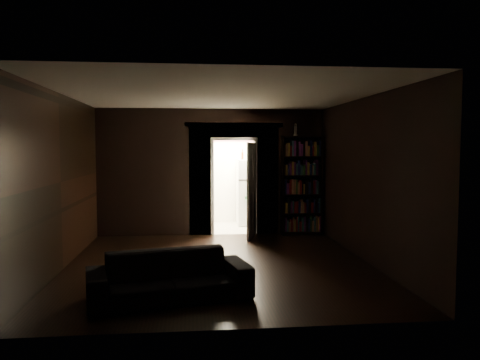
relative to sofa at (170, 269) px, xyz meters
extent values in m
plane|color=black|center=(0.73, 1.65, -0.39)|extent=(5.50, 5.50, 0.00)
cube|color=black|center=(-0.50, 4.45, 1.01)|extent=(2.55, 0.10, 2.80)
cube|color=black|center=(2.45, 4.45, 1.01)|extent=(1.55, 0.10, 2.80)
cube|color=black|center=(1.23, 4.45, 2.06)|extent=(0.90, 0.10, 0.70)
cube|color=black|center=(-1.77, 1.65, 1.01)|extent=(0.02, 5.50, 2.80)
cube|color=black|center=(3.23, 1.65, 1.01)|extent=(0.02, 5.50, 2.80)
cube|color=black|center=(0.73, -1.10, 1.01)|extent=(5.00, 0.02, 2.80)
cube|color=beige|center=(0.73, 1.65, 2.41)|extent=(5.00, 5.50, 0.02)
cube|color=white|center=(1.23, 4.39, 0.66)|extent=(1.04, 0.06, 2.17)
cube|color=#B2AC9B|center=(1.23, 5.30, -0.44)|extent=(2.20, 1.80, 0.10)
cube|color=silver|center=(1.23, 6.15, 0.81)|extent=(2.20, 0.10, 2.40)
cube|color=silver|center=(0.18, 5.30, 0.81)|extent=(0.10, 1.60, 2.40)
cube|color=silver|center=(2.28, 5.30, 0.81)|extent=(0.10, 1.60, 2.40)
cube|color=silver|center=(1.23, 5.30, 2.06)|extent=(2.20, 1.80, 0.10)
cube|color=#B6626F|center=(1.23, 6.09, 1.83)|extent=(2.00, 0.04, 0.26)
imported|color=black|center=(0.00, 0.00, 0.00)|extent=(2.19, 1.32, 0.79)
cube|color=black|center=(2.73, 4.24, 0.71)|extent=(0.94, 0.45, 2.20)
cube|color=silver|center=(1.79, 5.68, 0.43)|extent=(0.74, 0.68, 1.65)
cube|color=white|center=(1.57, 3.98, 0.63)|extent=(0.31, 0.82, 2.05)
cube|color=silver|center=(2.60, 4.32, 1.95)|extent=(0.12, 0.12, 0.28)
cube|color=black|center=(1.77, 5.57, 1.39)|extent=(0.64, 0.28, 0.26)
camera|label=1|loc=(0.29, -5.96, 1.55)|focal=35.00mm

